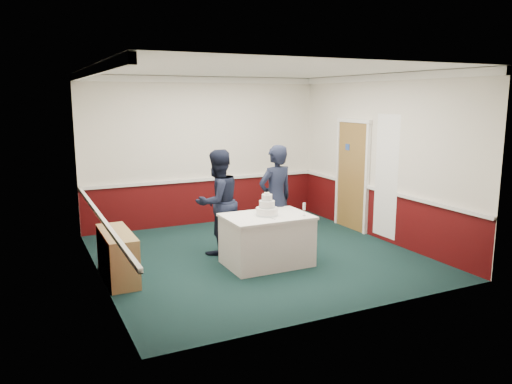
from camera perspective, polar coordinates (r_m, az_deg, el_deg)
name	(u,v)px	position (r m, az deg, el deg)	size (l,w,h in m)	color
ground	(258,256)	(8.34, 0.18, -7.29)	(5.00, 5.00, 0.00)	#122D27
room_shell	(246,134)	(8.53, -1.13, 6.61)	(5.00, 5.00, 3.00)	silver
sideboard	(118,255)	(7.48, -15.52, -7.01)	(0.41, 1.20, 0.70)	tan
cake_table	(267,240)	(7.81, 1.25, -5.45)	(1.32, 0.92, 0.79)	white
wedding_cake	(267,208)	(7.69, 1.26, -1.88)	(0.35, 0.35, 0.36)	white
cake_knife	(271,218)	(7.53, 1.74, -3.00)	(0.01, 0.22, 0.01)	silver
champagne_flute	(304,207)	(7.68, 5.54, -1.73)	(0.05, 0.05, 0.21)	silver
person_man	(218,202)	(8.30, -4.39, -1.15)	(0.85, 0.66, 1.75)	black
person_woman	(276,198)	(8.42, 2.26, -0.74)	(0.66, 0.43, 1.81)	black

